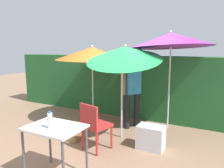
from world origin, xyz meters
TOP-DOWN VIEW (x-y plane):
  - ground_plane at (0.00, 0.00)m, footprint 24.00×24.00m
  - hedge_row at (0.00, 1.76)m, footprint 8.00×0.70m
  - umbrella_rainbow at (-0.75, 0.69)m, footprint 1.81×1.80m
  - umbrella_orange at (0.35, 0.14)m, footprint 1.56×1.55m
  - umbrella_yellow at (1.04, 1.15)m, footprint 1.87×1.86m
  - person_vendor at (0.27, 0.80)m, footprint 0.38×0.51m
  - chair_plastic at (0.12, -0.62)m, footprint 0.54×0.54m
  - cooler_box at (1.01, -0.07)m, footprint 0.49×0.34m
  - crate_cardboard at (-0.56, -0.40)m, footprint 0.38×0.38m
  - folding_table at (0.06, -1.58)m, footprint 0.80×0.60m
  - bottle_water at (0.06, -1.66)m, footprint 0.07×0.07m

SIDE VIEW (x-z plane):
  - ground_plane at x=0.00m, z-range 0.00..0.00m
  - crate_cardboard at x=-0.56m, z-range 0.00..0.31m
  - cooler_box at x=1.01m, z-range 0.00..0.44m
  - chair_plastic at x=0.12m, z-range 0.07..0.96m
  - folding_table at x=0.06m, z-range 0.29..1.06m
  - hedge_row at x=0.00m, z-range 0.00..1.67m
  - bottle_water at x=0.06m, z-range 0.76..1.00m
  - person_vendor at x=0.27m, z-range -0.01..1.87m
  - umbrella_rainbow at x=-0.75m, z-range 0.77..2.72m
  - umbrella_orange at x=0.35m, z-range 0.70..2.83m
  - umbrella_yellow at x=1.04m, z-range 0.90..3.20m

